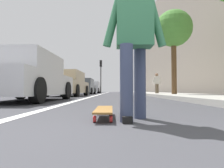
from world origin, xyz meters
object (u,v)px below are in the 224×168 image
(parked_car_mid, at_px, (68,84))
(parked_car_end, at_px, (93,88))
(skateboard, at_px, (104,110))
(skater_person, at_px, (134,37))
(parked_car_far, at_px, (84,87))
(traffic_light, at_px, (101,70))
(street_tree_mid, at_px, (174,30))
(parked_car_near, at_px, (27,78))
(pedestrian_distant, at_px, (157,83))

(parked_car_mid, xyz_separation_m, parked_car_end, (13.40, -0.01, -0.00))
(skateboard, distance_m, skater_person, 0.92)
(skateboard, xyz_separation_m, parked_car_mid, (9.25, 2.67, 0.63))
(skater_person, bearing_deg, parked_car_far, 10.98)
(skater_person, xyz_separation_m, traffic_light, (21.03, 1.83, 1.87))
(skater_person, bearing_deg, street_tree_mid, -20.37)
(parked_car_near, height_order, traffic_light, traffic_light)
(skater_person, relative_size, parked_car_far, 0.39)
(parked_car_far, distance_m, parked_car_end, 6.89)
(skater_person, xyz_separation_m, parked_car_mid, (9.40, 3.01, -0.21))
(skateboard, relative_size, parked_car_far, 0.20)
(skater_person, bearing_deg, traffic_light, 4.98)
(parked_car_mid, distance_m, parked_car_end, 13.40)
(skater_person, relative_size, traffic_light, 0.40)
(parked_car_near, bearing_deg, parked_car_mid, 0.13)
(parked_car_mid, bearing_deg, parked_car_far, 0.64)
(street_tree_mid, relative_size, pedestrian_distant, 2.98)
(traffic_light, bearing_deg, street_tree_mid, -159.23)
(parked_car_near, distance_m, pedestrian_distant, 9.59)
(pedestrian_distant, bearing_deg, parked_car_near, 142.44)
(parked_car_near, bearing_deg, pedestrian_distant, -37.56)
(skateboard, height_order, parked_car_mid, parked_car_mid)
(parked_car_end, bearing_deg, skater_person, -172.49)
(skater_person, height_order, street_tree_mid, street_tree_mid)
(parked_car_mid, bearing_deg, parked_car_end, -0.02)
(parked_car_near, bearing_deg, skater_person, -142.32)
(parked_car_near, xyz_separation_m, parked_car_end, (18.92, 0.01, -0.00))
(street_tree_mid, bearing_deg, parked_car_far, 38.39)
(parked_car_mid, bearing_deg, skateboard, -163.92)
(parked_car_end, distance_m, pedestrian_distant, 12.74)
(pedestrian_distant, bearing_deg, street_tree_mid, -176.61)
(skater_person, relative_size, parked_car_near, 0.38)
(skater_person, xyz_separation_m, street_tree_mid, (8.18, -3.04, 2.74))
(skateboard, bearing_deg, skater_person, -113.35)
(skateboard, xyz_separation_m, parked_car_near, (3.74, 2.66, 0.63))
(skater_person, relative_size, parked_car_mid, 0.37)
(parked_car_near, xyz_separation_m, parked_car_mid, (5.51, 0.01, 0.00))
(parked_car_end, relative_size, traffic_light, 1.12)
(skateboard, height_order, street_tree_mid, street_tree_mid)
(parked_car_end, height_order, pedestrian_distant, pedestrian_distant)
(parked_car_end, bearing_deg, parked_car_far, 179.35)
(street_tree_mid, bearing_deg, skater_person, 159.63)
(skateboard, height_order, parked_car_far, parked_car_far)
(parked_car_mid, distance_m, parked_car_far, 6.51)
(skater_person, height_order, traffic_light, traffic_light)
(parked_car_mid, relative_size, parked_car_end, 0.98)
(parked_car_mid, relative_size, street_tree_mid, 0.93)
(traffic_light, bearing_deg, skateboard, -175.92)
(parked_car_near, relative_size, parked_car_far, 1.01)
(skateboard, height_order, traffic_light, traffic_light)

